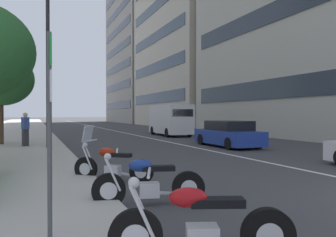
# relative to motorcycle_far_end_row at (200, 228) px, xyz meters

# --- Properties ---
(sidewalk_right_plaza) EXTENTS (160.00, 8.28, 0.15)m
(sidewalk_right_plaza) POSITION_rel_motorcycle_far_end_row_xyz_m (29.91, 4.49, -0.35)
(sidewalk_right_plaza) COLOR #B2ADA3
(sidewalk_right_plaza) RESTS_ON ground
(lane_centre_stripe) EXTENTS (110.00, 0.16, 0.01)m
(lane_centre_stripe) POSITION_rel_motorcycle_far_end_row_xyz_m (34.91, -6.10, -0.42)
(lane_centre_stripe) COLOR silver
(lane_centre_stripe) RESTS_ON ground
(motorcycle_far_end_row) EXTENTS (0.96, 2.14, 1.11)m
(motorcycle_far_end_row) POSITION_rel_motorcycle_far_end_row_xyz_m (0.00, 0.00, 0.00)
(motorcycle_far_end_row) COLOR black
(motorcycle_far_end_row) RESTS_ON ground
(motorcycle_by_sign_pole) EXTENTS (0.78, 2.16, 1.10)m
(motorcycle_by_sign_pole) POSITION_rel_motorcycle_far_end_row_xyz_m (2.57, -0.21, -0.00)
(motorcycle_by_sign_pole) COLOR black
(motorcycle_by_sign_pole) RESTS_ON ground
(motorcycle_under_tarp) EXTENTS (1.48, 1.82, 1.47)m
(motorcycle_under_tarp) POSITION_rel_motorcycle_far_end_row_xyz_m (5.04, -0.03, 0.02)
(motorcycle_under_tarp) COLOR black
(motorcycle_under_tarp) RESTS_ON ground
(car_mid_block_traffic) EXTENTS (4.63, 1.99, 1.42)m
(car_mid_block_traffic) POSITION_rel_motorcycle_far_end_row_xyz_m (11.98, -8.03, 0.25)
(car_mid_block_traffic) COLOR navy
(car_mid_block_traffic) RESTS_ON ground
(delivery_van_ahead) EXTENTS (5.57, 2.21, 2.52)m
(delivery_van_ahead) POSITION_rel_motorcycle_far_end_row_xyz_m (21.67, -8.59, 0.93)
(delivery_van_ahead) COLOR silver
(delivery_van_ahead) RESTS_ON ground
(parking_sign_by_curb) EXTENTS (0.32, 0.06, 2.68)m
(parking_sign_by_curb) POSITION_rel_motorcycle_far_end_row_xyz_m (1.01, 1.64, 1.41)
(parking_sign_by_curb) COLOR #47494C
(parking_sign_by_curb) RESTS_ON sidewalk_right_plaza
(street_lamp_with_banners) EXTENTS (1.26, 2.09, 8.86)m
(street_lamp_with_banners) POSITION_rel_motorcycle_far_end_row_xyz_m (13.58, 0.95, 4.90)
(street_lamp_with_banners) COLOR #232326
(street_lamp_with_banners) RESTS_ON sidewalk_right_plaza
(street_tree_near_plaza_corner) EXTENTS (3.41, 3.41, 4.99)m
(street_tree_near_plaza_corner) POSITION_rel_motorcycle_far_end_row_xyz_m (16.50, 3.50, 3.27)
(street_tree_near_plaza_corner) COLOR #473323
(street_tree_near_plaza_corner) RESTS_ON sidewalk_right_plaza
(pedestrian_on_plaza) EXTENTS (0.47, 0.40, 1.71)m
(pedestrian_on_plaza) POSITION_rel_motorcycle_far_end_row_xyz_m (14.84, 2.27, 0.60)
(pedestrian_on_plaza) COLOR #2D2D33
(pedestrian_on_plaza) RESTS_ON sidewalk_right_plaza
(office_tower_mid_left) EXTENTS (23.57, 18.44, 46.01)m
(office_tower_mid_left) POSITION_rel_motorcycle_far_end_row_xyz_m (65.66, -23.72, 22.58)
(office_tower_mid_left) COLOR gray
(office_tower_mid_left) RESTS_ON ground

